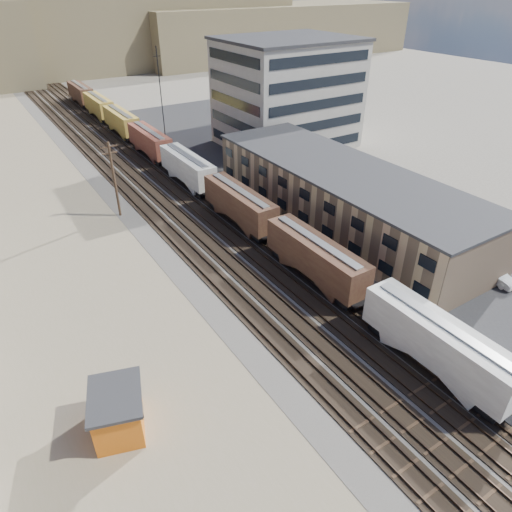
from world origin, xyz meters
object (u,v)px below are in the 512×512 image
parked_car_white (495,276)px  parked_car_silver (503,237)px  maintenance_shed (118,412)px  freight_train (167,153)px  parked_car_blue (316,157)px  utility_pole_north (114,178)px

parked_car_white → parked_car_silver: bearing=29.5°
maintenance_shed → parked_car_silver: 46.99m
parked_car_white → freight_train: bearing=109.1°
freight_train → parked_car_blue: (22.76, -10.34, -1.98)m
parked_car_silver → parked_car_white: bearing=112.7°
utility_pole_north → parked_car_silver: 48.31m
parked_car_white → parked_car_silver: 9.27m
utility_pole_north → parked_car_blue: size_ratio=1.71×
freight_train → parked_car_white: freight_train is taller
parked_car_blue → parked_car_white: bearing=-159.2°
maintenance_shed → parked_car_white: maintenance_shed is taller
parked_car_white → parked_car_blue: parked_car_blue is taller
freight_train → maintenance_shed: bearing=-117.2°
parked_car_silver → maintenance_shed: bearing=85.8°
parked_car_white → parked_car_blue: size_ratio=0.76×
utility_pole_north → parked_car_blue: (35.06, 1.93, -4.49)m
parked_car_white → parked_car_blue: (7.19, 38.16, 0.08)m
freight_train → utility_pole_north: (-12.30, -12.27, 2.50)m
freight_train → parked_car_silver: 50.15m
freight_train → parked_car_white: 50.99m
maintenance_shed → parked_car_blue: (45.99, 34.85, -0.92)m
maintenance_shed → parked_car_silver: (46.97, 1.07, -0.91)m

